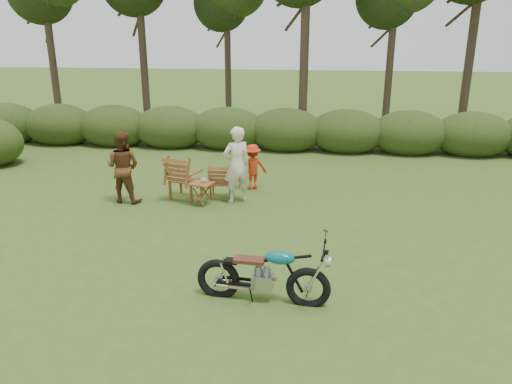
# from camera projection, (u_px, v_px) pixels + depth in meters

# --- Properties ---
(ground) EXTENTS (80.00, 80.00, 0.00)m
(ground) POSITION_uv_depth(u_px,v_px,m) (254.00, 275.00, 8.43)
(ground) COLOR #35521B
(ground) RESTS_ON ground
(tree_line) EXTENTS (22.52, 11.62, 8.14)m
(tree_line) POSITION_uv_depth(u_px,v_px,m) (305.00, 31.00, 16.32)
(tree_line) COLOR #33281C
(tree_line) RESTS_ON ground
(motorcycle) EXTENTS (2.00, 0.90, 1.11)m
(motorcycle) POSITION_uv_depth(u_px,v_px,m) (262.00, 300.00, 7.66)
(motorcycle) COLOR #0C9DA6
(motorcycle) RESTS_ON ground
(lawn_chair_right) EXTENTS (0.62, 0.62, 0.86)m
(lawn_chair_right) POSITION_uv_depth(u_px,v_px,m) (221.00, 197.00, 12.19)
(lawn_chair_right) COLOR brown
(lawn_chair_right) RESTS_ON ground
(lawn_chair_left) EXTENTS (0.91, 0.91, 1.07)m
(lawn_chair_left) POSITION_uv_depth(u_px,v_px,m) (186.00, 198.00, 12.17)
(lawn_chair_left) COLOR brown
(lawn_chair_left) RESTS_ON ground
(side_table) EXTENTS (0.63, 0.57, 0.54)m
(side_table) POSITION_uv_depth(u_px,v_px,m) (202.00, 194.00, 11.60)
(side_table) COLOR brown
(side_table) RESTS_ON ground
(cup) EXTENTS (0.17, 0.17, 0.11)m
(cup) POSITION_uv_depth(u_px,v_px,m) (204.00, 180.00, 11.53)
(cup) COLOR beige
(cup) RESTS_ON side_table
(adult_a) EXTENTS (0.79, 0.71, 1.82)m
(adult_a) POSITION_uv_depth(u_px,v_px,m) (237.00, 202.00, 11.90)
(adult_a) COLOR beige
(adult_a) RESTS_ON ground
(adult_b) EXTENTS (0.90, 0.74, 1.70)m
(adult_b) POSITION_uv_depth(u_px,v_px,m) (126.00, 201.00, 11.92)
(adult_b) COLOR #543118
(adult_b) RESTS_ON ground
(child) EXTENTS (0.86, 0.69, 1.17)m
(child) POSITION_uv_depth(u_px,v_px,m) (253.00, 189.00, 12.82)
(child) COLOR red
(child) RESTS_ON ground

